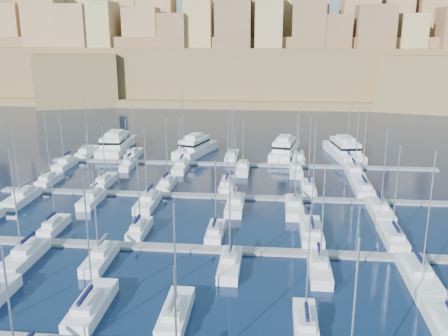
# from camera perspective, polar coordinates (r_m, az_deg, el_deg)

# --- Properties ---
(ground) EXTENTS (600.00, 600.00, 0.00)m
(ground) POSITION_cam_1_polar(r_m,az_deg,el_deg) (78.82, 0.06, -5.78)
(ground) COLOR black
(ground) RESTS_ON ground
(pontoon_mid_near) EXTENTS (84.00, 2.00, 0.40)m
(pontoon_mid_near) POSITION_cam_1_polar(r_m,az_deg,el_deg) (67.76, -0.96, -9.30)
(pontoon_mid_near) COLOR slate
(pontoon_mid_near) RESTS_ON ground
(pontoon_mid_far) EXTENTS (84.00, 2.00, 0.40)m
(pontoon_mid_far) POSITION_cam_1_polar(r_m,az_deg,el_deg) (88.10, 0.71, -3.31)
(pontoon_mid_far) COLOR slate
(pontoon_mid_far) RESTS_ON ground
(pontoon_far) EXTENTS (84.00, 2.00, 0.40)m
(pontoon_far) POSITION_cam_1_polar(r_m,az_deg,el_deg) (109.09, 1.73, 0.41)
(pontoon_far) COLOR slate
(pontoon_far) RESTS_ON ground
(sailboat_2) EXTENTS (2.88, 9.61, 14.89)m
(sailboat_2) POSITION_cam_1_polar(r_m,az_deg,el_deg) (55.89, -14.95, -14.99)
(sailboat_2) COLOR silver
(sailboat_2) RESTS_ON ground
(sailboat_3) EXTENTS (2.62, 8.74, 12.71)m
(sailboat_3) POSITION_cam_1_polar(r_m,az_deg,el_deg) (53.23, -5.56, -16.19)
(sailboat_3) COLOR silver
(sailboat_3) RESTS_ON ground
(sailboat_4) EXTENTS (2.30, 7.65, 12.63)m
(sailboat_4) POSITION_cam_1_polar(r_m,az_deg,el_deg) (52.06, 9.30, -17.13)
(sailboat_4) COLOR silver
(sailboat_4) RESTS_ON ground
(sailboat_5) EXTENTS (3.07, 10.22, 14.54)m
(sailboat_5) POSITION_cam_1_polar(r_m,az_deg,el_deg) (55.78, 24.08, -15.96)
(sailboat_5) COLOR silver
(sailboat_5) RESTS_ON ground
(sailboat_13) EXTENTS (2.20, 7.34, 10.49)m
(sailboat_13) POSITION_cam_1_polar(r_m,az_deg,el_deg) (78.11, -18.83, -6.31)
(sailboat_13) COLOR silver
(sailboat_13) RESTS_ON ground
(sailboat_14) EXTENTS (2.25, 7.50, 11.59)m
(sailboat_14) POSITION_cam_1_polar(r_m,az_deg,el_deg) (73.88, -9.64, -6.92)
(sailboat_14) COLOR silver
(sailboat_14) RESTS_ON ground
(sailboat_15) EXTENTS (2.27, 7.58, 11.55)m
(sailboat_15) POSITION_cam_1_polar(r_m,az_deg,el_deg) (71.87, -0.99, -7.35)
(sailboat_15) COLOR silver
(sailboat_15) RESTS_ON ground
(sailboat_16) EXTENTS (3.04, 10.12, 16.60)m
(sailboat_16) POSITION_cam_1_polar(r_m,az_deg,el_deg) (72.79, 9.94, -7.23)
(sailboat_16) COLOR silver
(sailboat_16) RESTS_ON ground
(sailboat_17) EXTENTS (2.74, 9.13, 13.95)m
(sailboat_17) POSITION_cam_1_polar(r_m,az_deg,el_deg) (74.10, 18.73, -7.46)
(sailboat_17) COLOR silver
(sailboat_17) RESTS_ON ground
(sailboat_19) EXTENTS (2.88, 9.60, 15.27)m
(sailboat_19) POSITION_cam_1_polar(r_m,az_deg,el_deg) (69.44, -21.87, -9.35)
(sailboat_19) COLOR silver
(sailboat_19) RESTS_ON ground
(sailboat_20) EXTENTS (2.54, 8.46, 12.55)m
(sailboat_20) POSITION_cam_1_polar(r_m,az_deg,el_deg) (66.09, -13.95, -9.95)
(sailboat_20) COLOR silver
(sailboat_20) RESTS_ON ground
(sailboat_21) EXTENTS (2.56, 8.52, 13.08)m
(sailboat_21) POSITION_cam_1_polar(r_m,az_deg,el_deg) (62.69, 0.70, -10.92)
(sailboat_21) COLOR silver
(sailboat_21) RESTS_ON ground
(sailboat_22) EXTENTS (2.55, 8.49, 14.12)m
(sailboat_22) POSITION_cam_1_polar(r_m,az_deg,el_deg) (62.79, 10.84, -11.16)
(sailboat_22) COLOR silver
(sailboat_22) RESTS_ON ground
(sailboat_23) EXTENTS (3.24, 10.81, 16.38)m
(sailboat_23) POSITION_cam_1_polar(r_m,az_deg,el_deg) (63.90, 21.45, -11.49)
(sailboat_23) COLOR silver
(sailboat_23) RESTS_ON ground
(sailboat_24) EXTENTS (2.47, 8.24, 14.05)m
(sailboat_24) POSITION_cam_1_polar(r_m,az_deg,el_deg) (101.81, -19.33, -1.28)
(sailboat_24) COLOR silver
(sailboat_24) RESTS_ON ground
(sailboat_25) EXTENTS (2.46, 8.20, 11.67)m
(sailboat_25) POSITION_cam_1_polar(r_m,az_deg,el_deg) (97.69, -13.47, -1.53)
(sailboat_25) COLOR silver
(sailboat_25) RESTS_ON ground
(sailboat_26) EXTENTS (2.41, 8.04, 13.54)m
(sailboat_26) POSITION_cam_1_polar(r_m,az_deg,el_deg) (94.37, -6.53, -1.78)
(sailboat_26) COLOR silver
(sailboat_26) RESTS_ON ground
(sailboat_27) EXTENTS (2.61, 8.70, 14.29)m
(sailboat_27) POSITION_cam_1_polar(r_m,az_deg,el_deg) (92.97, 0.41, -1.94)
(sailboat_27) COLOR silver
(sailboat_27) RESTS_ON ground
(sailboat_28) EXTENTS (2.50, 8.32, 13.97)m
(sailboat_28) POSITION_cam_1_polar(r_m,az_deg,el_deg) (92.67, 9.60, -2.22)
(sailboat_28) COLOR silver
(sailboat_28) RESTS_ON ground
(sailboat_29) EXTENTS (3.14, 10.48, 15.70)m
(sailboat_29) POSITION_cam_1_polar(r_m,az_deg,el_deg) (94.87, 15.51, -2.14)
(sailboat_29) COLOR silver
(sailboat_29) RESTS_ON ground
(sailboat_30) EXTENTS (2.88, 9.60, 14.63)m
(sailboat_30) POSITION_cam_1_polar(r_m,az_deg,el_deg) (92.73, -22.09, -3.16)
(sailboat_30) COLOR silver
(sailboat_30) RESTS_ON ground
(sailboat_31) EXTENTS (2.53, 8.44, 12.22)m
(sailboat_31) POSITION_cam_1_polar(r_m,az_deg,el_deg) (88.27, -14.86, -3.45)
(sailboat_31) COLOR silver
(sailboat_31) RESTS_ON ground
(sailboat_32) EXTENTS (2.84, 9.48, 13.62)m
(sailboat_32) POSITION_cam_1_polar(r_m,az_deg,el_deg) (84.86, -8.66, -3.85)
(sailboat_32) COLOR silver
(sailboat_32) RESTS_ON ground
(sailboat_33) EXTENTS (2.78, 9.27, 13.94)m
(sailboat_33) POSITION_cam_1_polar(r_m,az_deg,el_deg) (82.63, 1.28, -4.21)
(sailboat_33) COLOR silver
(sailboat_33) RESTS_ON ground
(sailboat_34) EXTENTS (2.86, 9.53, 15.95)m
(sailboat_34) POSITION_cam_1_polar(r_m,az_deg,el_deg) (82.37, 8.02, -4.42)
(sailboat_34) COLOR silver
(sailboat_34) RESTS_ON ground
(sailboat_35) EXTENTS (3.04, 10.14, 14.28)m
(sailboat_35) POSITION_cam_1_polar(r_m,az_deg,el_deg) (83.80, 17.38, -4.65)
(sailboat_35) COLOR silver
(sailboat_35) RESTS_ON ground
(sailboat_36) EXTENTS (2.83, 9.43, 14.85)m
(sailboat_36) POSITION_cam_1_polar(r_m,az_deg,el_deg) (122.17, -15.32, 1.77)
(sailboat_36) COLOR silver
(sailboat_36) RESTS_ON ground
(sailboat_37) EXTENTS (2.46, 8.19, 12.85)m
(sailboat_37) POSITION_cam_1_polar(r_m,az_deg,el_deg) (118.05, -10.29, 1.59)
(sailboat_37) COLOR silver
(sailboat_37) RESTS_ON ground
(sailboat_38) EXTENTS (2.88, 9.61, 16.52)m
(sailboat_38) POSITION_cam_1_polar(r_m,az_deg,el_deg) (116.08, -4.72, 1.58)
(sailboat_38) COLOR silver
(sailboat_38) RESTS_ON ground
(sailboat_39) EXTENTS (2.61, 8.68, 12.09)m
(sailboat_39) POSITION_cam_1_polar(r_m,az_deg,el_deg) (114.16, 0.91, 1.37)
(sailboat_39) COLOR silver
(sailboat_39) RESTS_ON ground
(sailboat_40) EXTENTS (2.79, 9.30, 14.51)m
(sailboat_40) POSITION_cam_1_polar(r_m,az_deg,el_deg) (114.20, 8.44, 1.22)
(sailboat_40) COLOR silver
(sailboat_40) RESTS_ON ground
(sailboat_41) EXTENTS (2.46, 8.22, 13.52)m
(sailboat_41) POSITION_cam_1_polar(r_m,az_deg,el_deg) (114.74, 13.86, 0.99)
(sailboat_41) COLOR silver
(sailboat_41) RESTS_ON ground
(sailboat_42) EXTENTS (2.67, 8.92, 12.58)m
(sailboat_42) POSITION_cam_1_polar(r_m,az_deg,el_deg) (112.72, -17.70, 0.44)
(sailboat_42) COLOR silver
(sailboat_42) RESTS_ON ground
(sailboat_43) EXTENTS (2.14, 7.13, 11.01)m
(sailboat_43) POSITION_cam_1_polar(r_m,az_deg,el_deg) (108.86, -10.89, 0.37)
(sailboat_43) COLOR silver
(sailboat_43) RESTS_ON ground
(sailboat_44) EXTENTS (2.55, 8.51, 11.56)m
(sailboat_44) POSITION_cam_1_polar(r_m,az_deg,el_deg) (105.51, -4.93, 0.12)
(sailboat_44) COLOR silver
(sailboat_44) RESTS_ON ground
(sailboat_45) EXTENTS (2.52, 8.39, 11.53)m
(sailboat_45) POSITION_cam_1_polar(r_m,az_deg,el_deg) (103.99, 2.17, -0.06)
(sailboat_45) COLOR silver
(sailboat_45) RESTS_ON ground
(sailboat_46) EXTENTS (2.58, 8.61, 12.62)m
(sailboat_46) POSITION_cam_1_polar(r_m,az_deg,el_deg) (103.81, 8.22, -0.24)
(sailboat_46) COLOR silver
(sailboat_46) RESTS_ON ground
(sailboat_47) EXTENTS (3.11, 10.38, 14.67)m
(sailboat_47) POSITION_cam_1_polar(r_m,az_deg,el_deg) (104.17, 14.67, -0.52)
(sailboat_47) COLOR silver
(sailboat_47) RESTS_ON ground
(motor_yacht_a) EXTENTS (6.75, 19.45, 5.25)m
(motor_yacht_a) POSITION_cam_1_polar(r_m,az_deg,el_deg) (124.88, -12.24, 2.72)
(motor_yacht_a) COLOR silver
(motor_yacht_a) RESTS_ON ground
(motor_yacht_b) EXTENTS (9.18, 16.46, 5.25)m
(motor_yacht_b) POSITION_cam_1_polar(r_m,az_deg,el_deg) (118.71, -3.30, 2.40)
(motor_yacht_b) COLOR silver
(motor_yacht_b) RESTS_ON ground
(motor_yacht_c) EXTENTS (7.60, 16.55, 5.25)m
(motor_yacht_c) POSITION_cam_1_polar(r_m,az_deg,el_deg) (117.39, 6.92, 2.16)
(motor_yacht_c) COLOR silver
(motor_yacht_c) RESTS_ON ground
(motor_yacht_d) EXTENTS (8.17, 18.42, 5.25)m
(motor_yacht_d) POSITION_cam_1_polar(r_m,az_deg,el_deg) (119.36, 13.56, 2.05)
(motor_yacht_d) COLOR silver
(motor_yacht_d) RESTS_ON ground
(fortified_city) EXTENTS (460.00, 108.95, 59.52)m
(fortified_city) POSITION_cam_1_polar(r_m,az_deg,el_deg) (228.87, 3.97, 12.01)
(fortified_city) COLOR brown
(fortified_city) RESTS_ON ground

